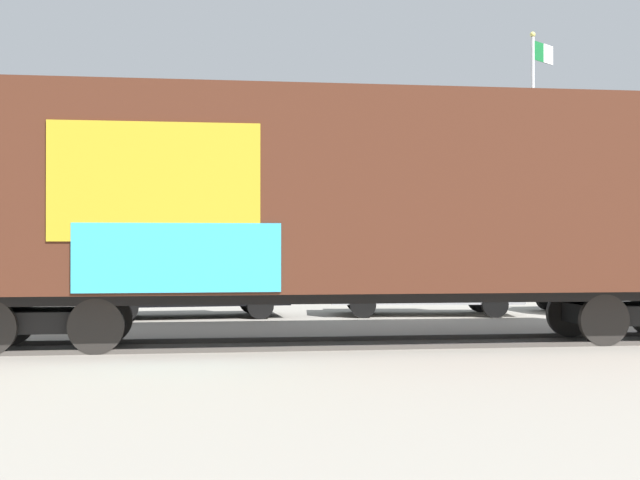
# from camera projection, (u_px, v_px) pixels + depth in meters

# --- Properties ---
(ground_plane) EXTENTS (260.00, 260.00, 0.00)m
(ground_plane) POSITION_uv_depth(u_px,v_px,m) (292.00, 346.00, 14.69)
(ground_plane) COLOR gray
(track) EXTENTS (59.95, 6.13, 0.08)m
(track) POSITION_uv_depth(u_px,v_px,m) (387.00, 342.00, 14.99)
(track) COLOR #4C4742
(track) RESTS_ON ground_plane
(freight_car) EXTENTS (15.23, 3.94, 4.67)m
(freight_car) POSITION_uv_depth(u_px,v_px,m) (353.00, 198.00, 14.92)
(freight_car) COLOR #472316
(freight_car) RESTS_ON ground_plane
(flagpole) EXTENTS (1.15, 0.80, 8.67)m
(flagpole) POSITION_uv_depth(u_px,v_px,m) (536.00, 138.00, 26.92)
(flagpole) COLOR silver
(flagpole) RESTS_ON ground_plane
(hillside) EXTENTS (133.23, 42.37, 12.77)m
(hillside) POSITION_uv_depth(u_px,v_px,m) (172.00, 222.00, 91.09)
(hillside) COLOR slate
(hillside) RESTS_ON ground_plane
(parked_car_black) EXTENTS (4.70, 1.92, 1.68)m
(parked_car_black) POSITION_uv_depth(u_px,v_px,m) (191.00, 282.00, 20.58)
(parked_car_black) COLOR black
(parked_car_black) RESTS_ON ground_plane
(parked_car_silver) EXTENTS (5.03, 2.60, 1.75)m
(parked_car_silver) POSITION_uv_depth(u_px,v_px,m) (421.00, 280.00, 21.28)
(parked_car_silver) COLOR #B7BABF
(parked_car_silver) RESTS_ON ground_plane
(parked_car_white) EXTENTS (4.47, 2.04, 1.62)m
(parked_car_white) POSITION_uv_depth(u_px,v_px,m) (613.00, 280.00, 22.30)
(parked_car_white) COLOR silver
(parked_car_white) RESTS_ON ground_plane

